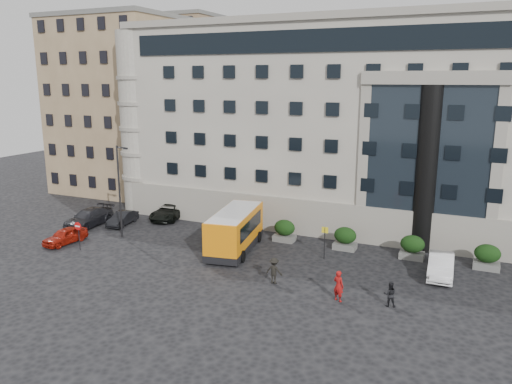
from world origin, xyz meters
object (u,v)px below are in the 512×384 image
(hedge_b, at_px, (285,230))
(parked_car_a, at_px, (65,236))
(hedge_c, at_px, (345,238))
(hedge_e, at_px, (487,257))
(pedestrian_b, at_px, (390,294))
(parked_car_c, at_px, (89,218))
(hedge_d, at_px, (412,247))
(bus_stop_sign, at_px, (325,237))
(no_entry_sign, at_px, (78,230))
(hedge_a, at_px, (230,223))
(pedestrian_c, at_px, (274,271))
(pedestrian_a, at_px, (338,286))
(minibus, at_px, (235,229))
(parked_car_d, at_px, (170,211))
(white_taxi, at_px, (441,265))
(red_truck, at_px, (154,186))
(street_lamp, at_px, (120,188))
(parked_car_b, at_px, (123,218))

(hedge_b, distance_m, parked_car_a, 18.32)
(hedge_c, xyz_separation_m, hedge_e, (10.40, 0.00, 0.00))
(pedestrian_b, bearing_deg, parked_car_c, -26.41)
(hedge_b, xyz_separation_m, hedge_d, (10.40, 0.00, 0.00))
(hedge_b, xyz_separation_m, bus_stop_sign, (4.30, -2.80, 0.80))
(hedge_c, distance_m, parked_car_c, 23.64)
(no_entry_sign, relative_size, pedestrian_b, 1.49)
(hedge_a, xyz_separation_m, parked_car_a, (-11.25, -8.06, -0.27))
(no_entry_sign, xyz_separation_m, pedestrian_c, (16.75, 0.18, -0.75))
(parked_car_c, relative_size, pedestrian_c, 3.00)
(pedestrian_a, height_order, pedestrian_c, pedestrian_a)
(hedge_c, xyz_separation_m, minibus, (-7.99, -3.77, 0.84))
(hedge_e, height_order, parked_car_d, hedge_e)
(white_taxi, bearing_deg, parked_car_c, 178.47)
(no_entry_sign, bearing_deg, bus_stop_sign, 18.08)
(hedge_e, xyz_separation_m, bus_stop_sign, (-11.30, -2.80, 0.80))
(parked_car_d, relative_size, white_taxi, 1.10)
(hedge_a, xyz_separation_m, no_entry_sign, (-9.00, -8.84, 0.72))
(minibus, bearing_deg, red_truck, 134.78)
(pedestrian_c, bearing_deg, no_entry_sign, 3.48)
(pedestrian_b, bearing_deg, hedge_d, -106.27)
(hedge_e, xyz_separation_m, no_entry_sign, (-29.80, -8.84, 0.72))
(street_lamp, height_order, bus_stop_sign, street_lamp)
(pedestrian_b, distance_m, pedestrian_c, 7.67)
(parked_car_a, xyz_separation_m, parked_car_c, (-1.75, 4.71, 0.13))
(white_taxi, bearing_deg, street_lamp, -178.11)
(hedge_b, bearing_deg, bus_stop_sign, -33.07)
(hedge_c, height_order, parked_car_c, hedge_c)
(hedge_a, relative_size, hedge_c, 1.00)
(red_truck, bearing_deg, pedestrian_c, -51.87)
(parked_car_d, bearing_deg, hedge_b, -15.07)
(minibus, bearing_deg, hedge_d, 6.82)
(hedge_d, relative_size, street_lamp, 0.23)
(hedge_c, height_order, minibus, minibus)
(hedge_d, distance_m, street_lamp, 24.27)
(hedge_b, xyz_separation_m, hedge_e, (15.60, 0.00, 0.00))
(white_taxi, height_order, pedestrian_a, pedestrian_a)
(parked_car_c, distance_m, white_taxi, 30.87)
(parked_car_b, bearing_deg, hedge_c, -2.52)
(street_lamp, relative_size, minibus, 1.00)
(bus_stop_sign, relative_size, parked_car_b, 0.66)
(parked_car_a, bearing_deg, parked_car_b, 88.65)
(street_lamp, relative_size, pedestrian_a, 4.05)
(hedge_d, relative_size, minibus, 0.23)
(parked_car_c, xyz_separation_m, white_taxi, (30.86, 0.57, -0.01))
(parked_car_a, height_order, parked_car_b, parked_car_a)
(hedge_c, height_order, parked_car_b, hedge_c)
(street_lamp, height_order, pedestrian_c, street_lamp)
(minibus, relative_size, parked_car_d, 1.54)
(white_taxi, height_order, pedestrian_c, pedestrian_c)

